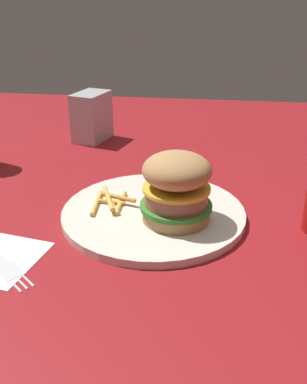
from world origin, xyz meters
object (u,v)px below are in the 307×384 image
Objects in this scene: fries_pile at (111,201)px; napkin_dispenser at (92,117)px; plate at (153,213)px; sandwich at (176,188)px.

napkin_dispenser reaches higher than fries_pile.
plate is 0.40m from napkin_dispenser.
sandwich reaches higher than napkin_dispenser.
sandwich is 1.23× the size of fries_pile.
napkin_dispenser reaches higher than plate.
fries_pile is at bearing 34.71° from napkin_dispenser.
napkin_dispenser is (0.38, 0.22, -0.01)m from sandwich.
sandwich is 0.12m from fries_pile.
sandwich is (-0.03, -0.04, 0.06)m from plate.
fries_pile reaches higher than plate.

